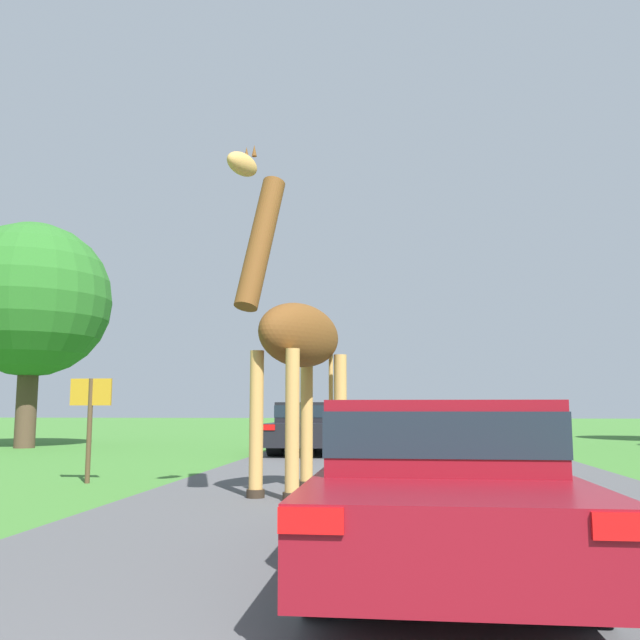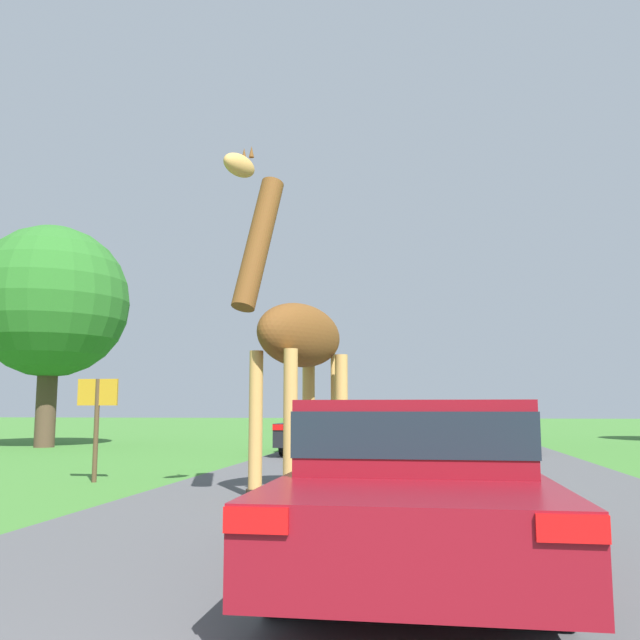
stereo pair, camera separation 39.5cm
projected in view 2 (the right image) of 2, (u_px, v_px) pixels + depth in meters
name	position (u px, v px, depth m)	size (l,w,h in m)	color
road	(421.00, 435.00, 30.12)	(7.69, 120.00, 0.00)	#4C4C4F
giraffe_near_road	(295.00, 339.00, 9.69)	(1.55, 2.50, 4.71)	tan
car_lead_maroon	(415.00, 476.00, 5.30)	(1.75, 4.50, 1.26)	maroon
car_queue_right	(325.00, 426.00, 18.53)	(1.91, 4.66, 1.36)	black
car_queue_left	(496.00, 423.00, 19.46)	(1.78, 3.95, 1.43)	gray
car_far_ahead	(469.00, 420.00, 25.25)	(1.70, 4.48, 1.37)	#144C28
tree_far_right	(51.00, 302.00, 21.47)	(4.82, 4.82, 6.98)	#4C3828
sign_post	(97.00, 410.00, 11.22)	(0.70, 0.08, 1.69)	#4C3823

